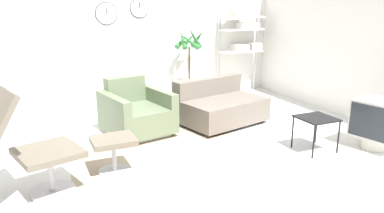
{
  "coord_description": "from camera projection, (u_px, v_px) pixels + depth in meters",
  "views": [
    {
      "loc": [
        -1.77,
        -3.68,
        1.79
      ],
      "look_at": [
        0.05,
        0.37,
        0.55
      ],
      "focal_mm": 35.0,
      "sensor_mm": 36.0,
      "label": 1
    }
  ],
  "objects": [
    {
      "name": "ground_plane",
      "position": [
        201.0,
        159.0,
        4.41
      ],
      "size": [
        12.0,
        12.0,
        0.0
      ],
      "primitive_type": "plane",
      "color": "silver"
    },
    {
      "name": "wall_back",
      "position": [
        129.0,
        25.0,
        6.7
      ],
      "size": [
        12.0,
        0.09,
        2.8
      ],
      "color": "silver",
      "rests_on": "ground_plane"
    },
    {
      "name": "round_rug",
      "position": [
        182.0,
        164.0,
        4.29
      ],
      "size": [
        2.46,
        2.46,
        0.01
      ],
      "color": "tan",
      "rests_on": "ground_plane"
    },
    {
      "name": "lounge_chair",
      "position": [
        4.0,
        132.0,
        3.26
      ],
      "size": [
        1.14,
        0.81,
        1.16
      ],
      "rotation": [
        0.0,
        0.0,
        -1.29
      ],
      "color": "#BCBCC1",
      "rests_on": "ground_plane"
    },
    {
      "name": "ottoman",
      "position": [
        114.0,
        147.0,
        4.02
      ],
      "size": [
        0.46,
        0.39,
        0.4
      ],
      "color": "#BCBCC1",
      "rests_on": "ground_plane"
    },
    {
      "name": "armchair_red",
      "position": [
        136.0,
        114.0,
        5.24
      ],
      "size": [
        0.98,
        1.03,
        0.77
      ],
      "rotation": [
        0.0,
        0.0,
        3.34
      ],
      "color": "silver",
      "rests_on": "ground_plane"
    },
    {
      "name": "couch_low",
      "position": [
        220.0,
        107.0,
        5.7
      ],
      "size": [
        1.41,
        1.12,
        0.66
      ],
      "rotation": [
        0.0,
        0.0,
        3.38
      ],
      "color": "black",
      "rests_on": "ground_plane"
    },
    {
      "name": "side_table",
      "position": [
        316.0,
        121.0,
        4.6
      ],
      "size": [
        0.42,
        0.42,
        0.43
      ],
      "color": "black",
      "rests_on": "ground_plane"
    },
    {
      "name": "crt_television",
      "position": [
        378.0,
        122.0,
        4.66
      ],
      "size": [
        0.55,
        0.64,
        0.63
      ],
      "rotation": [
        0.0,
        0.0,
        1.8
      ],
      "color": "beige",
      "rests_on": "ground_plane"
    },
    {
      "name": "potted_plant",
      "position": [
        189.0,
        63.0,
        6.95
      ],
      "size": [
        0.52,
        0.56,
        1.39
      ],
      "color": "brown",
      "rests_on": "ground_plane"
    },
    {
      "name": "shelf_unit",
      "position": [
        244.0,
        34.0,
        7.44
      ],
      "size": [
        0.91,
        0.28,
        2.03
      ],
      "color": "#BCBCC1",
      "rests_on": "ground_plane"
    }
  ]
}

